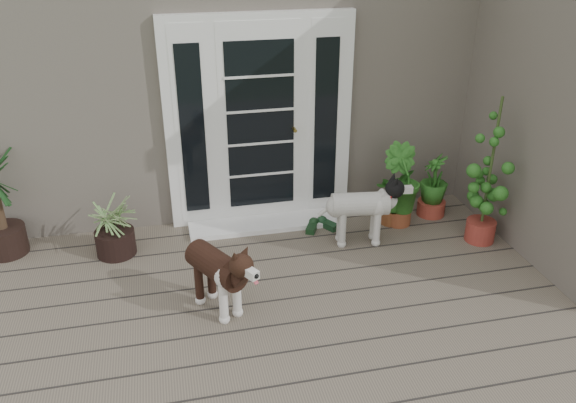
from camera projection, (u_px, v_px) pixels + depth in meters
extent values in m
cube|color=#6B5B4C|center=(339.00, 350.00, 4.47)|extent=(6.20, 4.60, 0.12)
cube|color=#665E54|center=(246.00, 46.00, 7.52)|extent=(7.40, 4.00, 3.10)
cube|color=white|center=(260.00, 122.00, 5.85)|extent=(1.90, 0.14, 2.15)
cube|color=white|center=(265.00, 223.00, 6.14)|extent=(1.60, 0.40, 0.05)
imported|color=#17511B|center=(393.00, 202.00, 6.09)|extent=(0.55, 0.55, 0.50)
imported|color=#17521B|center=(400.00, 195.00, 6.05)|extent=(0.62, 0.62, 0.65)
imported|color=#174C15|center=(433.00, 191.00, 6.25)|extent=(0.44, 0.44, 0.55)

